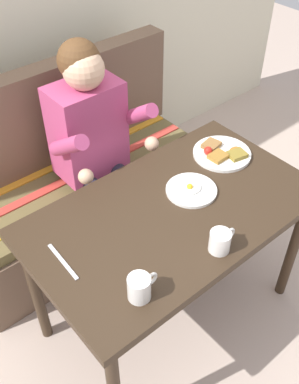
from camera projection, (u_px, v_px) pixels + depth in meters
ground_plane at (168, 311)px, 2.31m from camera, size 8.00×8.00×0.00m
table at (173, 223)px, 1.87m from camera, size 1.20×0.70×0.73m
couch at (79, 187)px, 2.52m from camera, size 1.44×0.56×1.00m
person at (96, 139)px, 2.16m from camera, size 0.45×0.61×1.21m
plate_breakfast at (222, 153)px, 2.07m from camera, size 0.27×0.27×0.05m
plate_eggs at (191, 190)px, 1.89m from camera, size 0.22×0.22×0.04m
coffee_mug at (140, 287)px, 1.47m from camera, size 0.12×0.08×0.09m
coffee_mug_second at (220, 241)px, 1.63m from camera, size 0.12×0.08×0.09m
knife at (63, 261)px, 1.61m from camera, size 0.02×0.20×0.00m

